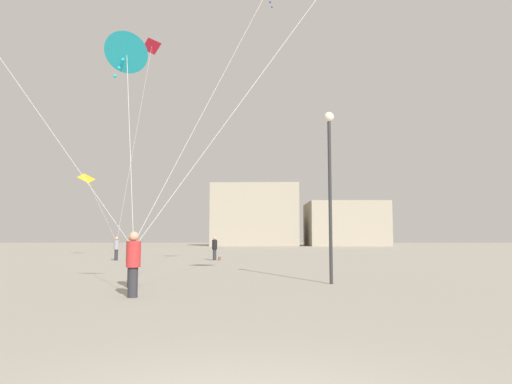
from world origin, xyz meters
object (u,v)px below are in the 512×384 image
Objects in this scene: kite_crimson_delta at (151,51)px; lamppost_east at (330,170)px; person_in_red at (133,261)px; kite_amber_delta at (87,179)px; person_in_green at (132,258)px; handbag_beside_flyer at (220,258)px; person_in_black at (215,247)px; building_centre_hall at (345,224)px; kite_cyan_diamond at (127,52)px; building_left_hall at (255,215)px; person_in_grey at (116,247)px.

kite_crimson_delta is 2.50× the size of lamppost_east.
kite_amber_delta is (-11.95, 28.40, 5.76)m from person_in_red.
person_in_green is 18.59m from handbag_beside_flyer.
person_in_black is 20.91m from person_in_red.
building_centre_hall is at bearing 72.23° from handbag_beside_flyer.
kite_amber_delta is at bearing 112.25° from kite_cyan_diamond.
building_left_hall is (2.08, 61.83, 5.17)m from person_in_black.
kite_crimson_delta is at bearing 101.90° from kite_cyan_diamond.
person_in_grey is (-6.88, -0.34, -0.01)m from person_in_black.
building_left_hall is 54.07× the size of handbag_beside_flyer.
person_in_red is 0.10× the size of building_left_hall.
person_in_red is 5.46× the size of handbag_beside_flyer.
person_in_black is 0.88m from handbag_beside_flyer.
building_centre_hall is at bearing 67.70° from kite_crimson_delta.
person_in_green is at bearing -22.50° from person_in_red.
building_centre_hall reaches higher than person_in_red.
kite_crimson_delta is at bearing -96.57° from building_left_hall.
kite_amber_delta is (-12.05, 7.50, 5.80)m from person_in_black.
person_in_grey is at bearing -176.51° from handbag_beside_flyer.
person_in_red is at bearing -77.24° from kite_crimson_delta.
kite_cyan_diamond is 0.39× the size of building_centre_hall.
person_in_grey is 11.04m from kite_amber_delta.
kite_amber_delta is at bearing -56.83° from person_in_black.
building_centre_hall is at bearing 76.04° from kite_cyan_diamond.
person_in_black is at bearing 88.80° from kite_cyan_diamond.
person_in_green is 0.10× the size of building_left_hall.
handbag_beside_flyer is (0.45, 21.01, -0.84)m from person_in_red.
building_centre_hall is at bearing -132.98° from person_in_black.
kite_crimson_delta is 0.98× the size of building_centre_hall.
building_centre_hall is at bearing 59.33° from kite_amber_delta.
kite_crimson_delta is at bearing -25.95° from person_in_red.
person_in_red is 7.55m from lamppost_east.
person_in_grey is 0.28× the size of kite_cyan_diamond.
building_left_hall is (2.52, 82.72, -0.64)m from kite_cyan_diamond.
kite_crimson_delta is (1.92, 0.95, 14.72)m from person_in_grey.
person_in_red is 0.11× the size of building_centre_hall.
person_in_black is at bearing -156.14° from person_in_green.
lamppost_east is at bearing -87.36° from building_left_hall.
person_in_red is at bearing 64.79° from person_in_black.
kite_cyan_diamond is 85.11m from building_centre_hall.
lamppost_east reaches higher than person_in_red.
person_in_grey is 0.10× the size of building_left_hall.
lamppost_east reaches higher than person_in_grey.
building_left_hall is at bearing -116.87° from person_in_black.
person_in_grey is at bearing -113.50° from building_centre_hall.
person_in_red is 26.50m from kite_crimson_delta.
person_in_red reaches higher than handbag_beside_flyer.
kite_cyan_diamond is at bearing 48.23° from person_in_red.
person_in_black is 0.11× the size of kite_crimson_delta.
person_in_red reaches higher than person_in_grey.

